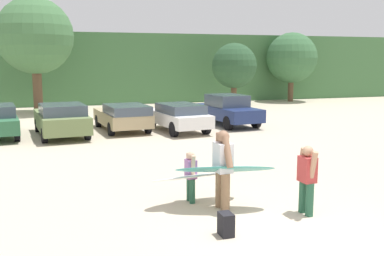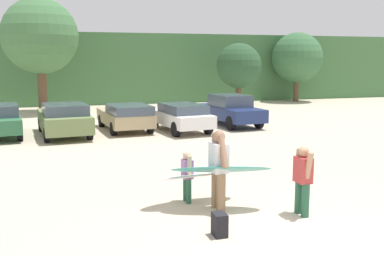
% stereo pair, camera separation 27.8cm
% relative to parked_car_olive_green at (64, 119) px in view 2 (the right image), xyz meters
% --- Properties ---
extents(ground_plane, '(120.00, 120.00, 0.00)m').
position_rel_parked_car_olive_green_xyz_m(ground_plane, '(3.94, -12.83, -0.77)').
color(ground_plane, beige).
extents(hillside_ridge, '(108.00, 12.00, 5.30)m').
position_rel_parked_car_olive_green_xyz_m(hillside_ridge, '(3.94, 19.00, 1.88)').
color(hillside_ridge, '#427042').
rests_on(hillside_ridge, ground_plane).
extents(tree_center_right, '(4.67, 4.67, 7.12)m').
position_rel_parked_car_olive_green_xyz_m(tree_center_right, '(-1.14, 9.14, 3.99)').
color(tree_center_right, brown).
rests_on(tree_center_right, ground_plane).
extents(tree_far_right, '(3.19, 3.19, 4.51)m').
position_rel_parked_car_olive_green_xyz_m(tree_far_right, '(12.14, 9.20, 2.13)').
color(tree_far_right, brown).
rests_on(tree_far_right, ground_plane).
extents(tree_right, '(3.99, 3.99, 5.48)m').
position_rel_parked_car_olive_green_xyz_m(tree_right, '(18.06, 11.45, 2.70)').
color(tree_right, brown).
rests_on(tree_right, ground_plane).
extents(parked_car_olive_green, '(2.40, 4.81, 1.46)m').
position_rel_parked_car_olive_green_xyz_m(parked_car_olive_green, '(0.00, 0.00, 0.00)').
color(parked_car_olive_green, '#6B7F4C').
rests_on(parked_car_olive_green, ground_plane).
extents(parked_car_tan, '(2.29, 4.47, 1.30)m').
position_rel_parked_car_olive_green_xyz_m(parked_car_tan, '(2.82, 0.65, -0.06)').
color(parked_car_tan, tan).
rests_on(parked_car_tan, ground_plane).
extents(parked_car_white, '(2.30, 4.38, 1.31)m').
position_rel_parked_car_olive_green_xyz_m(parked_car_white, '(5.27, -0.30, -0.04)').
color(parked_car_white, white).
rests_on(parked_car_white, ground_plane).
extents(parked_car_navy, '(2.22, 4.52, 1.57)m').
position_rel_parked_car_olive_green_xyz_m(parked_car_navy, '(8.24, 0.85, 0.04)').
color(parked_car_navy, navy).
rests_on(parked_car_navy, ground_plane).
extents(person_adult, '(0.35, 0.80, 1.81)m').
position_rel_parked_car_olive_green_xyz_m(person_adult, '(3.19, -11.15, 0.25)').
color(person_adult, '#8C6B4C').
rests_on(person_adult, ground_plane).
extents(person_child, '(0.23, 0.46, 1.22)m').
position_rel_parked_car_olive_green_xyz_m(person_child, '(2.66, -10.45, -0.08)').
color(person_child, '#26593F').
rests_on(person_child, ground_plane).
extents(person_companion, '(0.29, 0.64, 1.53)m').
position_rel_parked_car_olive_green_xyz_m(person_companion, '(4.81, -12.02, 0.09)').
color(person_companion, '#26593F').
rests_on(person_companion, ground_plane).
extents(surfboard_teal, '(2.34, 1.13, 0.32)m').
position_rel_parked_car_olive_green_xyz_m(surfboard_teal, '(3.24, -11.19, 0.17)').
color(surfboard_teal, teal).
extents(surfboard_white, '(2.37, 0.91, 0.23)m').
position_rel_parked_car_olive_green_xyz_m(surfboard_white, '(2.80, -10.59, -0.10)').
color(surfboard_white, white).
extents(backpack_dropped, '(0.24, 0.34, 0.45)m').
position_rel_parked_car_olive_green_xyz_m(backpack_dropped, '(2.69, -12.60, -0.54)').
color(backpack_dropped, black).
rests_on(backpack_dropped, ground_plane).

